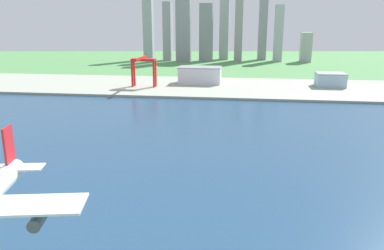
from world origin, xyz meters
name	(u,v)px	position (x,y,z in m)	size (l,w,h in m)	color
ground_plane	(175,133)	(0.00, 300.00, 0.00)	(2400.00, 2400.00, 0.00)	#518D4F
water_bay	(156,163)	(0.00, 240.00, 0.07)	(840.00, 360.00, 0.15)	navy
industrial_pier	(204,87)	(0.00, 490.00, 1.25)	(840.00, 140.00, 2.50)	#A0A797
port_crane_red	(143,64)	(-68.25, 472.41, 28.16)	(27.75, 45.01, 34.75)	red
warehouse_main	(200,75)	(-7.17, 508.78, 12.45)	(51.26, 28.91, 19.86)	silver
warehouse_annex	(330,80)	(145.38, 505.34, 10.35)	(32.40, 27.83, 15.65)	#99BCD1
distant_skyline	(217,29)	(-9.79, 813.98, 61.17)	(328.64, 74.06, 157.89)	#A1A4AE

